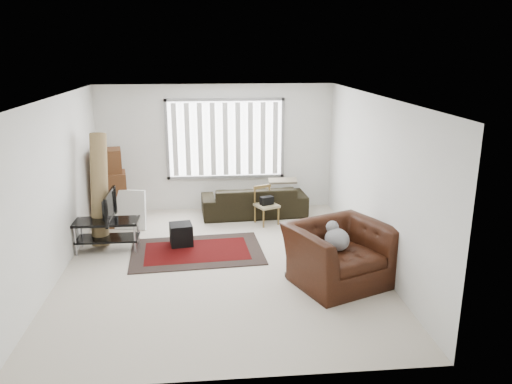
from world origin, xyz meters
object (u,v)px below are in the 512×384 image
sofa (254,196)px  armchair (339,250)px  moving_boxes (111,190)px  tv_stand (107,229)px  side_chair (266,203)px

sofa → armchair: bearing=103.0°
moving_boxes → sofa: moving_boxes is taller
tv_stand → armchair: (3.69, -1.60, 0.12)m
moving_boxes → side_chair: (3.06, -0.23, -0.29)m
moving_boxes → armchair: (3.84, -2.96, -0.20)m
side_chair → tv_stand: bearing=177.3°
tv_stand → sofa: bearing=31.8°
armchair → moving_boxes: bearing=119.7°
moving_boxes → armchair: size_ratio=0.88×
tv_stand → armchair: 4.02m
sofa → armchair: (0.97, -3.29, 0.10)m
moving_boxes → sofa: 2.90m
tv_stand → moving_boxes: size_ratio=0.72×
side_chair → sofa: bearing=85.3°
sofa → armchair: armchair is taller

